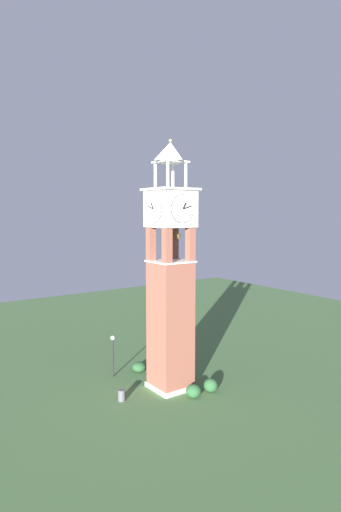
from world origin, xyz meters
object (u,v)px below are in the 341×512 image
park_bench (166,360)px  trash_bin (122,395)px  lamp_post (113,348)px  clock_tower (170,287)px

park_bench → trash_bin: (6.70, 4.07, -0.08)m
trash_bin → park_bench: bearing=-148.7°
lamp_post → trash_bin: lamp_post is taller
park_bench → lamp_post: (5.05, -0.33, 1.93)m
clock_tower → park_bench: size_ratio=12.20×
clock_tower → trash_bin: clock_tower is taller
park_bench → trash_bin: size_ratio=1.92×
park_bench → clock_tower: bearing=59.3°
clock_tower → lamp_post: clock_tower is taller
clock_tower → lamp_post: size_ratio=5.47×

